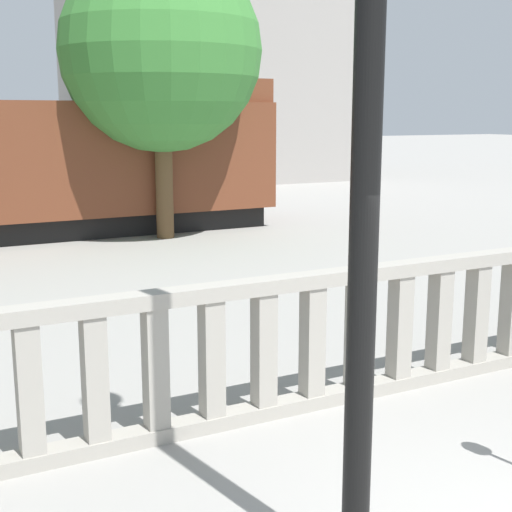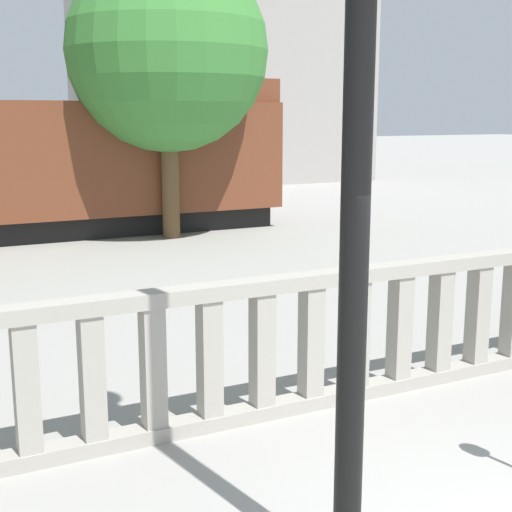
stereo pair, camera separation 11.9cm
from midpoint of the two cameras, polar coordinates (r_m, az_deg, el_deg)
The scene contains 4 objects.
balustrade at distance 7.27m, azimuth 4.06°, elevation -6.81°, with size 17.47×0.24×1.41m.
train_far at distance 32.63m, azimuth -10.92°, elevation 8.95°, with size 22.49×2.94×3.94m.
building_block at distance 34.41m, azimuth -4.08°, elevation 15.97°, with size 11.72×9.43×11.62m.
tree_right at distance 17.38m, azimuth -7.82°, elevation 15.93°, with size 4.72×4.72×6.78m.
Camera 1 is at (-3.68, -2.53, 2.95)m, focal length 50.00 mm.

